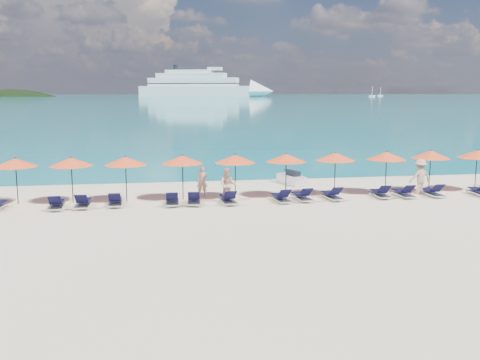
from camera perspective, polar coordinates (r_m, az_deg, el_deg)
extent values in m
plane|color=beige|center=(22.81, 1.19, -4.20)|extent=(1400.00, 1400.00, 0.00)
cube|color=#1FA9B2|center=(681.85, -8.80, 8.87)|extent=(1600.00, 1300.00, 0.01)
ellipsoid|color=black|center=(601.22, -23.15, 4.83)|extent=(162.00, 126.00, 85.50)
cube|color=white|center=(578.85, -4.78, 9.41)|extent=(119.93, 61.62, 10.89)
cone|color=white|center=(563.53, 2.36, 9.43)|extent=(30.72, 30.72, 23.95)
cube|color=white|center=(579.53, -5.01, 10.37)|extent=(96.32, 50.32, 8.71)
cube|color=white|center=(580.28, -5.23, 11.02)|extent=(75.33, 40.86, 5.44)
cube|color=white|center=(581.03, -5.44, 11.44)|extent=(51.72, 29.56, 3.81)
cube|color=black|center=(579.50, -5.00, 10.21)|extent=(97.52, 50.94, 0.98)
cube|color=black|center=(579.57, -5.01, 10.59)|extent=(95.12, 49.70, 0.98)
cylinder|color=black|center=(585.62, -6.89, 11.83)|extent=(4.79, 4.79, 5.99)
cube|color=white|center=(558.06, 13.90, 8.69)|extent=(5.80, 1.93, 1.55)
cylinder|color=white|center=(558.04, 13.92, 9.21)|extent=(0.35, 0.35, 9.66)
cube|color=white|center=(608.16, 14.74, 8.69)|extent=(5.49, 1.83, 1.46)
cylinder|color=white|center=(608.14, 14.76, 9.14)|extent=(0.33, 0.33, 9.14)
cube|color=silver|center=(31.46, 5.52, 0.06)|extent=(1.40, 2.34, 0.50)
cube|color=black|center=(31.25, 5.70, 0.67)|extent=(0.69, 1.01, 0.32)
cylinder|color=black|center=(31.85, 5.03, 1.10)|extent=(0.50, 0.19, 0.05)
imported|color=tan|center=(27.64, -4.05, -0.14)|extent=(0.58, 0.38, 1.58)
imported|color=tan|center=(26.11, -1.31, -0.55)|extent=(0.91, 0.65, 1.70)
imported|color=tan|center=(29.71, 18.66, 0.33)|extent=(1.25, 0.67, 1.86)
cylinder|color=black|center=(27.79, -22.72, -0.15)|extent=(0.05, 0.05, 2.20)
cone|color=#F94F21|center=(27.67, -22.84, 1.73)|extent=(2.10, 2.10, 0.42)
sphere|color=black|center=(27.64, -22.87, 2.18)|extent=(0.08, 0.08, 0.08)
cylinder|color=black|center=(27.16, -17.47, -0.06)|extent=(0.05, 0.05, 2.20)
cone|color=#F94F21|center=(27.03, -17.57, 1.86)|extent=(2.10, 2.10, 0.42)
sphere|color=black|center=(27.00, -17.59, 2.32)|extent=(0.08, 0.08, 0.08)
cylinder|color=black|center=(26.81, -12.05, 0.05)|extent=(0.05, 0.05, 2.20)
cone|color=#F94F21|center=(26.68, -12.12, 2.00)|extent=(2.10, 2.10, 0.42)
sphere|color=black|center=(26.65, -12.14, 2.47)|extent=(0.08, 0.08, 0.08)
cylinder|color=black|center=(26.91, -6.12, 0.24)|extent=(0.05, 0.05, 2.20)
cone|color=#F94F21|center=(26.78, -6.16, 2.18)|extent=(2.10, 2.10, 0.42)
sphere|color=black|center=(26.76, -6.17, 2.65)|extent=(0.08, 0.08, 0.08)
cylinder|color=black|center=(27.05, -0.51, 0.34)|extent=(0.05, 0.05, 2.20)
cone|color=#F94F21|center=(26.92, -0.51, 2.27)|extent=(2.10, 2.10, 0.42)
sphere|color=black|center=(26.89, -0.51, 2.74)|extent=(0.08, 0.08, 0.08)
cylinder|color=black|center=(27.54, 4.92, 0.47)|extent=(0.05, 0.05, 2.20)
cone|color=#F94F21|center=(27.41, 4.95, 2.37)|extent=(2.10, 2.10, 0.42)
sphere|color=black|center=(27.39, 4.95, 2.83)|extent=(0.08, 0.08, 0.08)
cylinder|color=black|center=(28.40, 10.09, 0.63)|extent=(0.05, 0.05, 2.20)
cone|color=#F94F21|center=(28.28, 10.14, 2.47)|extent=(2.10, 2.10, 0.42)
sphere|color=black|center=(28.25, 10.16, 2.92)|extent=(0.08, 0.08, 0.08)
cylinder|color=black|center=(29.36, 15.30, 0.73)|extent=(0.05, 0.05, 2.20)
cone|color=#F94F21|center=(29.24, 15.37, 2.51)|extent=(2.10, 2.10, 0.42)
sphere|color=black|center=(29.21, 15.39, 2.94)|extent=(0.08, 0.08, 0.08)
cylinder|color=black|center=(30.67, 19.59, 0.87)|extent=(0.05, 0.05, 2.20)
cone|color=#F94F21|center=(30.56, 19.68, 2.58)|extent=(2.10, 2.10, 0.42)
sphere|color=black|center=(30.54, 19.71, 2.99)|extent=(0.08, 0.08, 0.08)
cylinder|color=black|center=(31.86, 23.87, 0.91)|extent=(0.05, 0.05, 2.20)
cone|color=#F94F21|center=(31.75, 23.98, 2.55)|extent=(2.10, 2.10, 0.42)
sphere|color=black|center=(31.73, 24.00, 2.95)|extent=(0.08, 0.08, 0.08)
cube|color=silver|center=(26.13, -18.98, -2.64)|extent=(0.72, 1.73, 0.06)
cube|color=black|center=(26.34, -18.94, -2.19)|extent=(0.61, 1.13, 0.04)
cube|color=black|center=(25.52, -19.17, -2.00)|extent=(0.58, 0.57, 0.43)
cube|color=silver|center=(26.09, -16.39, -2.53)|extent=(0.64, 1.71, 0.06)
cube|color=black|center=(26.30, -16.33, -2.08)|extent=(0.56, 1.11, 0.04)
cube|color=black|center=(25.48, -16.59, -1.88)|extent=(0.56, 0.54, 0.43)
cube|color=silver|center=(26.08, -13.17, -2.40)|extent=(0.67, 1.72, 0.06)
cube|color=black|center=(26.30, -13.16, -1.94)|extent=(0.58, 1.12, 0.04)
cube|color=black|center=(25.46, -13.25, -1.74)|extent=(0.57, 0.55, 0.43)
cube|color=silver|center=(25.78, -7.24, -2.36)|extent=(0.69, 1.72, 0.06)
cube|color=black|center=(25.99, -7.24, -1.90)|extent=(0.59, 1.12, 0.04)
cube|color=black|center=(25.16, -7.27, -1.70)|extent=(0.57, 0.56, 0.43)
cube|color=silver|center=(25.82, -4.93, -2.30)|extent=(0.77, 1.75, 0.06)
cube|color=black|center=(26.04, -4.93, -1.84)|extent=(0.64, 1.14, 0.04)
cube|color=black|center=(25.20, -4.96, -1.64)|extent=(0.59, 0.58, 0.43)
cube|color=silver|center=(25.90, -1.30, -2.23)|extent=(0.74, 1.74, 0.06)
cube|color=black|center=(26.10, -1.41, -1.78)|extent=(0.63, 1.14, 0.04)
cube|color=black|center=(25.29, -1.04, -1.57)|extent=(0.59, 0.58, 0.43)
cube|color=silver|center=(26.36, 4.37, -2.05)|extent=(0.78, 1.75, 0.06)
cube|color=black|center=(26.56, 4.20, -1.61)|extent=(0.66, 1.15, 0.04)
cube|color=black|center=(25.77, 4.78, -1.39)|extent=(0.60, 0.59, 0.43)
cube|color=silver|center=(26.79, 6.62, -1.90)|extent=(0.78, 1.75, 0.06)
cube|color=black|center=(26.99, 6.43, -1.46)|extent=(0.65, 1.15, 0.04)
cube|color=black|center=(26.21, 7.07, -1.25)|extent=(0.60, 0.59, 0.43)
cube|color=silver|center=(27.28, 9.73, -1.77)|extent=(0.76, 1.75, 0.06)
cube|color=black|center=(27.47, 9.53, -1.34)|extent=(0.64, 1.14, 0.04)
cube|color=black|center=(26.71, 10.22, -1.12)|extent=(0.59, 0.58, 0.43)
cube|color=silver|center=(28.31, 14.70, -1.54)|extent=(0.70, 1.73, 0.06)
cube|color=black|center=(28.51, 14.53, -1.13)|extent=(0.60, 1.13, 0.04)
cube|color=black|center=(27.73, 15.14, -0.92)|extent=(0.57, 0.56, 0.43)
cube|color=silver|center=(28.72, 17.00, -1.48)|extent=(0.64, 1.71, 0.06)
cube|color=black|center=(28.91, 16.79, -1.08)|extent=(0.57, 1.11, 0.04)
cube|color=black|center=(28.17, 17.54, -0.87)|extent=(0.56, 0.54, 0.43)
cube|color=silver|center=(29.45, 19.77, -1.37)|extent=(0.65, 1.71, 0.06)
cube|color=black|center=(29.64, 19.55, -0.97)|extent=(0.57, 1.11, 0.04)
cube|color=black|center=(28.92, 20.35, -0.77)|extent=(0.56, 0.55, 0.43)
cube|color=silver|center=(30.58, 24.13, -1.26)|extent=(0.79, 1.75, 0.06)
cube|color=black|center=(30.77, 23.94, -0.88)|extent=(0.66, 1.15, 0.04)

